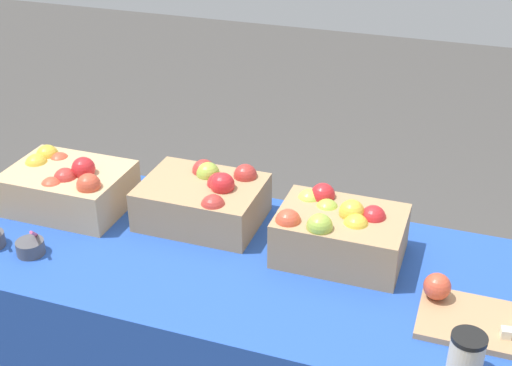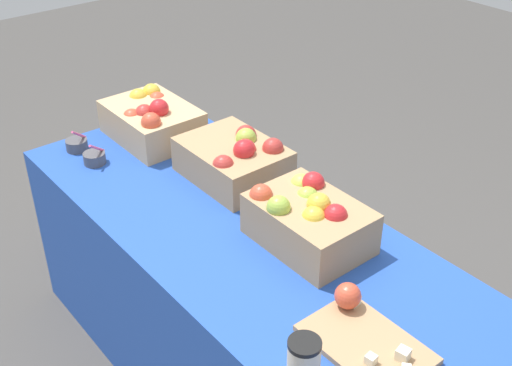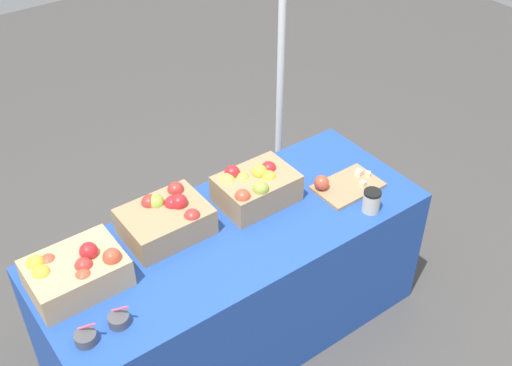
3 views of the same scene
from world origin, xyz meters
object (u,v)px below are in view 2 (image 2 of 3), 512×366
coffee_cup (304,359)px  apple_crate_left (151,120)px  sample_bowl_near (95,158)px  apple_crate_middle (235,159)px  cutting_board_front (362,332)px  sample_bowl_mid (77,145)px  apple_crate_right (308,219)px

coffee_cup → apple_crate_left: bearing=164.3°
apple_crate_left → sample_bowl_near: bearing=-81.1°
apple_crate_middle → cutting_board_front: bearing=-15.3°
apple_crate_middle → coffee_cup: 0.98m
coffee_cup → cutting_board_front: bearing=88.9°
cutting_board_front → sample_bowl_mid: (-1.45, -0.13, 0.00)m
sample_bowl_near → sample_bowl_mid: (-0.14, -0.01, 0.00)m
apple_crate_left → apple_crate_right: 0.94m
apple_crate_left → apple_crate_right: bearing=0.7°
cutting_board_front → sample_bowl_near: bearing=-174.7°
apple_crate_middle → coffee_cup: (0.87, -0.45, -0.02)m
sample_bowl_near → coffee_cup: coffee_cup is taller
apple_crate_middle → coffee_cup: bearing=-27.4°
sample_bowl_near → apple_crate_middle: bearing=40.1°
apple_crate_right → cutting_board_front: apple_crate_right is taller
apple_crate_middle → sample_bowl_near: 0.56m
sample_bowl_mid → apple_crate_left: bearing=71.7°
sample_bowl_mid → coffee_cup: bearing=-3.3°
sample_bowl_mid → coffee_cup: (1.44, -0.08, 0.03)m
apple_crate_middle → apple_crate_right: size_ratio=1.03×
apple_crate_middle → apple_crate_right: apple_crate_right is taller
apple_crate_right → sample_bowl_near: bearing=-161.4°
apple_crate_middle → apple_crate_right: 0.47m
apple_crate_middle → apple_crate_right: (0.46, -0.06, 0.01)m
apple_crate_right → sample_bowl_mid: (-1.04, -0.31, -0.06)m
apple_crate_left → sample_bowl_mid: (-0.10, -0.30, -0.06)m
cutting_board_front → sample_bowl_near: (-1.31, -0.12, 0.00)m
apple_crate_left → apple_crate_middle: bearing=8.6°
coffee_cup → sample_bowl_near: bearing=176.1°
cutting_board_front → sample_bowl_near: sample_bowl_near is taller
cutting_board_front → sample_bowl_near: size_ratio=3.18×
apple_crate_right → cutting_board_front: (0.41, -0.18, -0.07)m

